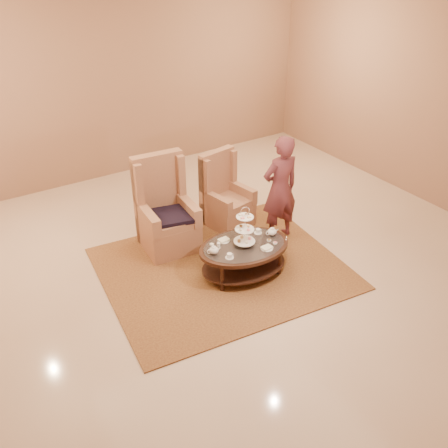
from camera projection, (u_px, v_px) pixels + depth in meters
ground at (238, 269)px, 7.18m from camera, size 8.00×8.00×0.00m
ceiling at (238, 269)px, 7.18m from camera, size 8.00×8.00×0.02m
wall_back at (118, 84)px, 9.17m from camera, size 8.00×0.04×3.50m
wall_right at (443, 104)px, 8.13m from camera, size 0.04×8.00×3.50m
rug at (222, 268)px, 7.18m from camera, size 3.55×3.06×0.02m
tea_table at (244, 250)px, 6.88m from camera, size 1.39×1.05×1.08m
armchair_left at (166, 217)px, 7.49m from camera, size 0.83×0.86×1.43m
armchair_right at (224, 201)px, 8.10m from camera, size 0.77×0.79×1.22m
person at (280, 189)px, 7.50m from camera, size 0.63×0.43×1.68m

